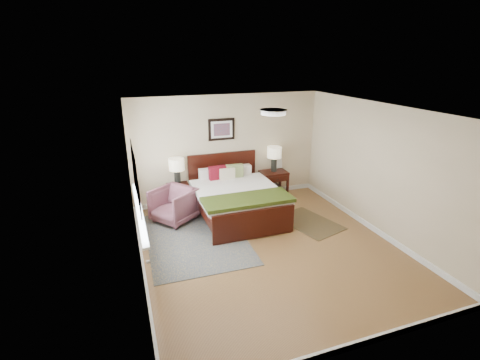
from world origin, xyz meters
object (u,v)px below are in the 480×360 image
(armchair, at_px, (174,205))
(rug_persian, at_px, (196,238))
(bed, at_px, (236,193))
(lamp_right, at_px, (274,154))
(lamp_left, at_px, (177,167))
(nightstand_left, at_px, (178,190))
(nightstand_right, at_px, (274,181))

(armchair, relative_size, rug_persian, 0.31)
(bed, relative_size, lamp_right, 3.50)
(lamp_left, height_order, rug_persian, lamp_left)
(nightstand_left, xyz_separation_m, rug_persian, (0.06, -1.47, -0.45))
(rug_persian, bearing_deg, nightstand_right, 33.80)
(nightstand_left, height_order, rug_persian, nightstand_left)
(nightstand_left, height_order, nightstand_right, nightstand_right)
(nightstand_right, bearing_deg, bed, -147.19)
(armchair, bearing_deg, rug_persian, -20.89)
(nightstand_right, xyz_separation_m, lamp_left, (-2.36, 0.01, 0.62))
(lamp_left, distance_m, lamp_right, 2.36)
(bed, distance_m, armchair, 1.33)
(nightstand_left, relative_size, nightstand_right, 0.90)
(lamp_left, height_order, armchair, lamp_left)
(nightstand_left, xyz_separation_m, armchair, (-0.20, -0.59, -0.09))
(nightstand_right, height_order, armchair, armchair)
(nightstand_right, relative_size, armchair, 0.80)
(nightstand_left, xyz_separation_m, nightstand_right, (2.36, 0.01, -0.07))
(bed, bearing_deg, lamp_left, 143.33)
(lamp_left, bearing_deg, rug_persian, -87.77)
(lamp_right, bearing_deg, lamp_left, 180.00)
(nightstand_right, bearing_deg, lamp_left, 179.66)
(bed, xyz_separation_m, nightstand_left, (-1.10, 0.80, -0.08))
(lamp_right, height_order, armchair, lamp_right)
(lamp_left, height_order, lamp_right, lamp_right)
(nightstand_left, height_order, armchair, armchair)
(lamp_left, bearing_deg, nightstand_left, -90.00)
(bed, distance_m, rug_persian, 1.35)
(nightstand_left, height_order, lamp_right, lamp_right)
(bed, relative_size, armchair, 2.69)
(nightstand_right, height_order, rug_persian, nightstand_right)
(armchair, distance_m, rug_persian, 0.98)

